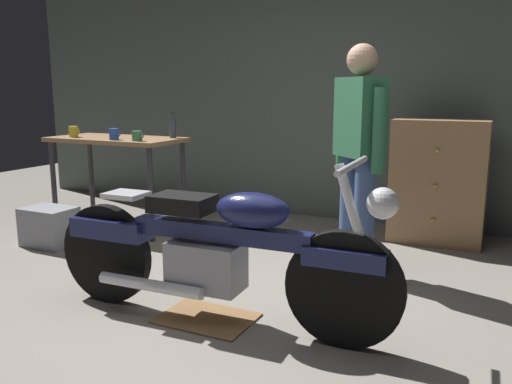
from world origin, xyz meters
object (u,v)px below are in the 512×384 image
object	(u,v)px
mug_green_speckled	(137,136)
mug_blue_enamel	(114,134)
motorcycle	(216,249)
storage_bin	(50,227)
person_standing	(359,150)
mug_yellow_tall	(74,132)
bottle	(173,128)
wooden_dresser	(438,182)

from	to	relation	value
mug_green_speckled	mug_blue_enamel	bearing A→B (deg)	179.76
motorcycle	mug_blue_enamel	bearing A→B (deg)	142.42
storage_bin	mug_green_speckled	size ratio (longest dim) A/B	3.63
person_standing	mug_blue_enamel	xyz separation A→B (m)	(-2.32, 0.09, 0.03)
motorcycle	mug_blue_enamel	distance (m)	2.28
motorcycle	mug_green_speckled	world-z (taller)	motorcycle
mug_yellow_tall	bottle	distance (m)	0.98
wooden_dresser	mug_yellow_tall	world-z (taller)	wooden_dresser
person_standing	storage_bin	size ratio (longest dim) A/B	3.80
storage_bin	mug_green_speckled	xyz separation A→B (m)	(0.56, 0.56, 0.77)
bottle	mug_yellow_tall	bearing A→B (deg)	-158.48
wooden_dresser	mug_yellow_tall	xyz separation A→B (m)	(-3.29, -1.00, 0.40)
motorcycle	mug_green_speckled	bearing A→B (deg)	138.08
wooden_dresser	mug_yellow_tall	size ratio (longest dim) A/B	9.05
mug_green_speckled	bottle	world-z (taller)	bottle
wooden_dresser	mug_green_speckled	size ratio (longest dim) A/B	9.07
mug_blue_enamel	mug_yellow_tall	bearing A→B (deg)	175.59
person_standing	mug_yellow_tall	bearing A→B (deg)	40.56
storage_bin	mug_yellow_tall	distance (m)	1.02
wooden_dresser	bottle	bearing A→B (deg)	-164.91
bottle	wooden_dresser	bearing A→B (deg)	15.09
mug_blue_enamel	mug_green_speckled	bearing A→B (deg)	-0.24
mug_yellow_tall	mug_green_speckled	bearing A→B (deg)	-3.04
storage_bin	mug_yellow_tall	bearing A→B (deg)	112.12
storage_bin	mug_blue_enamel	world-z (taller)	mug_blue_enamel
mug_yellow_tall	bottle	xyz separation A→B (m)	(0.91, 0.36, 0.04)
motorcycle	bottle	world-z (taller)	bottle
mug_yellow_tall	wooden_dresser	bearing A→B (deg)	16.92
wooden_dresser	mug_blue_enamel	size ratio (longest dim) A/B	9.13
person_standing	mug_green_speckled	world-z (taller)	person_standing
mug_green_speckled	mug_blue_enamel	size ratio (longest dim) A/B	1.01
mug_blue_enamel	bottle	bearing A→B (deg)	46.99
person_standing	mug_blue_enamel	size ratio (longest dim) A/B	13.86
person_standing	storage_bin	world-z (taller)	person_standing
mug_yellow_tall	bottle	world-z (taller)	bottle
mug_green_speckled	mug_yellow_tall	bearing A→B (deg)	176.96
mug_green_speckled	bottle	xyz separation A→B (m)	(0.11, 0.40, 0.05)
motorcycle	wooden_dresser	world-z (taller)	wooden_dresser
wooden_dresser	storage_bin	world-z (taller)	wooden_dresser
motorcycle	person_standing	size ratio (longest dim) A/B	1.31
person_standing	bottle	bearing A→B (deg)	29.05
person_standing	mug_green_speckled	xyz separation A→B (m)	(-2.06, 0.09, 0.02)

